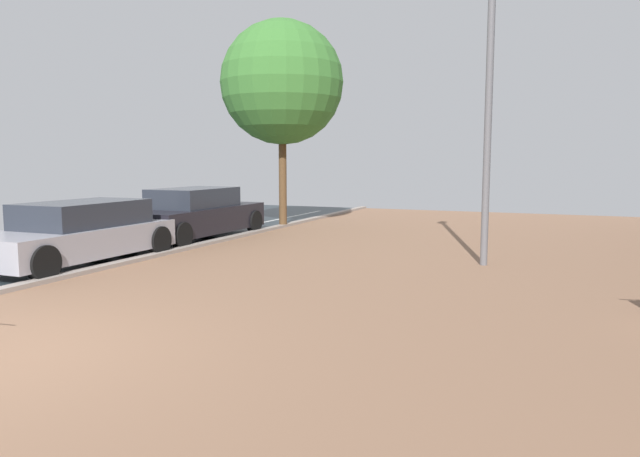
# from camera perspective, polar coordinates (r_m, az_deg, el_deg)

# --- Properties ---
(ground) EXTENTS (21.00, 40.00, 0.13)m
(ground) POSITION_cam_1_polar(r_m,az_deg,el_deg) (6.16, -22.48, -13.45)
(ground) COLOR #222C32
(parked_car_near) EXTENTS (1.85, 4.12, 1.22)m
(parked_car_near) POSITION_cam_1_polar(r_m,az_deg,el_deg) (12.67, -22.39, -0.43)
(parked_car_near) COLOR #A5A2AC
(parked_car_near) RESTS_ON ground
(parked_car_far) EXTENTS (1.81, 4.48, 1.32)m
(parked_car_far) POSITION_cam_1_polar(r_m,az_deg,el_deg) (15.82, -12.00, 1.34)
(parked_car_far) COLOR black
(parked_car_far) RESTS_ON ground
(lamp_post) EXTENTS (0.20, 0.52, 6.40)m
(lamp_post) POSITION_cam_1_polar(r_m,az_deg,el_deg) (11.91, 16.08, 13.52)
(lamp_post) COLOR slate
(lamp_post) RESTS_ON ground
(street_tree) EXTENTS (3.70, 3.70, 6.21)m
(street_tree) POSITION_cam_1_polar(r_m,az_deg,el_deg) (18.25, -3.70, 13.88)
(street_tree) COLOR brown
(street_tree) RESTS_ON ground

